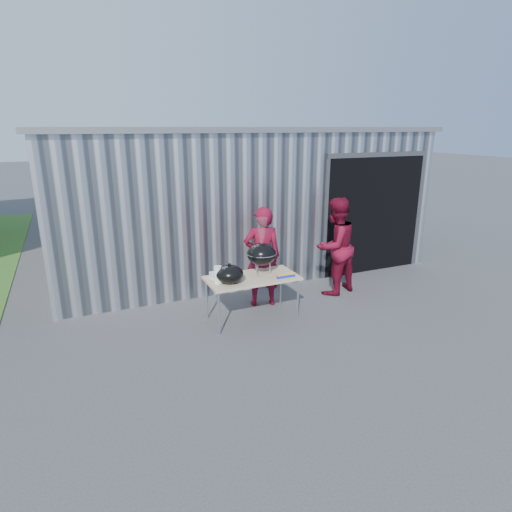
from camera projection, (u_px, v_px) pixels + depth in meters
name	position (u px, v px, depth m)	size (l,w,h in m)	color
ground	(270.00, 328.00, 6.88)	(80.00, 80.00, 0.00)	#3C3C3F
building	(225.00, 191.00, 10.80)	(8.20, 6.20, 3.10)	silver
folding_table	(252.00, 279.00, 7.00)	(1.50, 0.75, 0.75)	tan
kettle_grill	(262.00, 250.00, 7.01)	(0.49, 0.49, 0.95)	black
grill_lid	(230.00, 274.00, 6.70)	(0.44, 0.44, 0.32)	black
paper_towels	(218.00, 275.00, 6.67)	(0.12, 0.12, 0.28)	white
white_tub	(216.00, 275.00, 6.93)	(0.20, 0.15, 0.10)	white
foil_box	(286.00, 276.00, 6.95)	(0.32, 0.05, 0.06)	#1B23B4
person_cook	(262.00, 257.00, 7.56)	(0.66, 0.43, 1.80)	maroon
person_bystander	(335.00, 246.00, 8.10)	(0.90, 0.70, 1.86)	maroon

